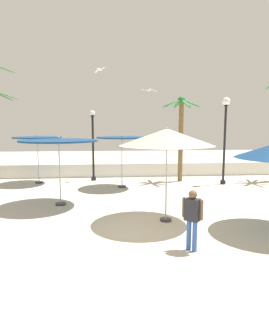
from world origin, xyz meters
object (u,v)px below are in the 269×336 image
(lamp_post_0, at_px, (225,128))
(seagull_0, at_px, (149,90))
(patio_umbrella_4, at_px, (122,140))
(lamp_post_1, at_px, (93,143))
(patio_umbrella_0, at_px, (59,143))
(patio_umbrella_1, at_px, (167,137))
(guest_1, at_px, (192,215))
(patio_umbrella_3, at_px, (37,139))
(seagull_1, at_px, (99,70))
(palm_tree_2, at_px, (181,127))

(lamp_post_0, relative_size, seagull_0, 4.76)
(patio_umbrella_4, relative_size, lamp_post_1, 0.67)
(patio_umbrella_0, height_order, lamp_post_1, lamp_post_1)
(patio_umbrella_4, bearing_deg, patio_umbrella_1, -78.33)
(lamp_post_1, distance_m, guest_1, 10.57)
(patio_umbrella_4, bearing_deg, patio_umbrella_3, 160.99)
(guest_1, distance_m, seagull_1, 14.47)
(patio_umbrella_0, distance_m, seagull_1, 9.37)
(patio_umbrella_0, height_order, seagull_0, seagull_0)
(patio_umbrella_3, xyz_separation_m, seagull_1, (3.28, 3.53, 4.26))
(patio_umbrella_3, distance_m, seagull_1, 6.43)
(patio_umbrella_1, bearing_deg, palm_tree_2, 72.81)
(patio_umbrella_3, bearing_deg, seagull_0, 5.27)
(seagull_1, bearing_deg, patio_umbrella_0, -99.87)
(patio_umbrella_3, bearing_deg, lamp_post_1, 10.98)
(lamp_post_0, height_order, seagull_0, seagull_0)
(patio_umbrella_3, bearing_deg, guest_1, -58.82)
(patio_umbrella_0, xyz_separation_m, palm_tree_2, (5.90, 4.61, 0.58))
(lamp_post_0, bearing_deg, seagull_1, 144.32)
(patio_umbrella_0, distance_m, patio_umbrella_4, 4.12)
(patio_umbrella_4, distance_m, seagull_1, 6.69)
(patio_umbrella_4, xyz_separation_m, lamp_post_1, (-1.51, 2.09, -0.25))
(seagull_0, relative_size, seagull_1, 0.77)
(palm_tree_2, relative_size, lamp_post_1, 1.19)
(palm_tree_2, bearing_deg, seagull_1, 140.75)
(patio_umbrella_3, distance_m, palm_tree_2, 7.78)
(patio_umbrella_1, bearing_deg, seagull_0, 86.32)
(lamp_post_0, xyz_separation_m, seagull_0, (-3.76, 1.74, 2.07))
(patio_umbrella_1, distance_m, patio_umbrella_3, 9.06)
(patio_umbrella_1, height_order, seagull_0, seagull_0)
(palm_tree_2, bearing_deg, patio_umbrella_4, -157.01)
(palm_tree_2, bearing_deg, patio_umbrella_3, 179.12)
(patio_umbrella_1, relative_size, palm_tree_2, 0.65)
(guest_1, bearing_deg, patio_umbrella_3, 121.18)
(lamp_post_1, bearing_deg, seagull_0, -0.10)
(patio_umbrella_0, distance_m, lamp_post_1, 5.41)
(seagull_0, bearing_deg, patio_umbrella_3, -174.73)
(lamp_post_0, bearing_deg, patio_umbrella_4, -176.29)
(seagull_1, bearing_deg, patio_umbrella_4, -77.21)
(seagull_1, bearing_deg, palm_tree_2, -39.25)
(guest_1, relative_size, seagull_0, 1.63)
(seagull_0, bearing_deg, palm_tree_2, -22.14)
(patio_umbrella_0, height_order, lamp_post_0, lamp_post_0)
(patio_umbrella_4, distance_m, guest_1, 8.25)
(patio_umbrella_0, xyz_separation_m, patio_umbrella_4, (2.59, 3.20, -0.05))
(patio_umbrella_4, height_order, palm_tree_2, palm_tree_2)
(patio_umbrella_3, height_order, lamp_post_1, lamp_post_1)
(patio_umbrella_3, relative_size, palm_tree_2, 0.56)
(patio_umbrella_4, distance_m, lamp_post_0, 5.45)
(patio_umbrella_3, distance_m, seagull_0, 6.67)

